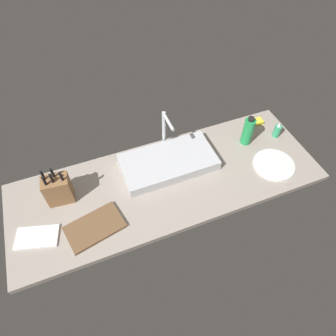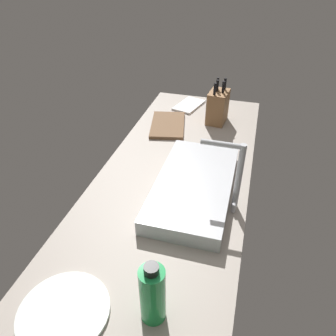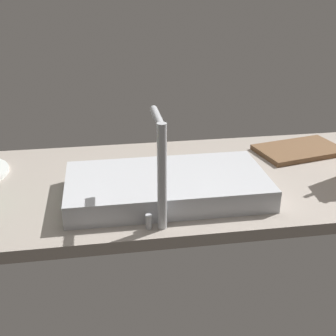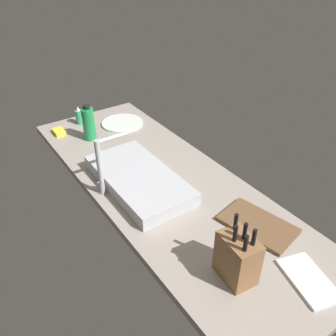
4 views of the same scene
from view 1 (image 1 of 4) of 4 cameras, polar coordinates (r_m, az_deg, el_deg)
countertop_slab at (r=182.99cm, az=-0.09°, el=-2.74°), size 186.71×66.04×3.50cm
sink_basin at (r=186.45cm, az=0.06°, el=1.14°), size 57.79×29.84×6.47cm
faucet at (r=187.09cm, az=-0.52°, el=7.50°), size 5.50×16.14×28.23cm
knife_block at (r=177.34cm, az=-20.09°, el=-3.80°), size 15.10×11.22×24.34cm
cutting_board at (r=168.68cm, az=-13.69°, el=-10.79°), size 33.05×23.90×1.80cm
soap_bottle at (r=215.87cm, az=19.96°, el=6.69°), size 4.56×4.56×11.64cm
water_bottle at (r=202.22cm, az=14.88°, el=6.76°), size 7.04×7.04×21.23cm
dinner_plate at (r=199.86cm, az=19.40°, el=0.60°), size 25.89×25.89×1.20cm
dish_towel at (r=175.75cm, az=-23.55°, el=-11.88°), size 24.56×18.02×1.20cm
dish_sponge at (r=223.63cm, az=16.34°, el=8.38°), size 9.14×6.22×2.40cm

